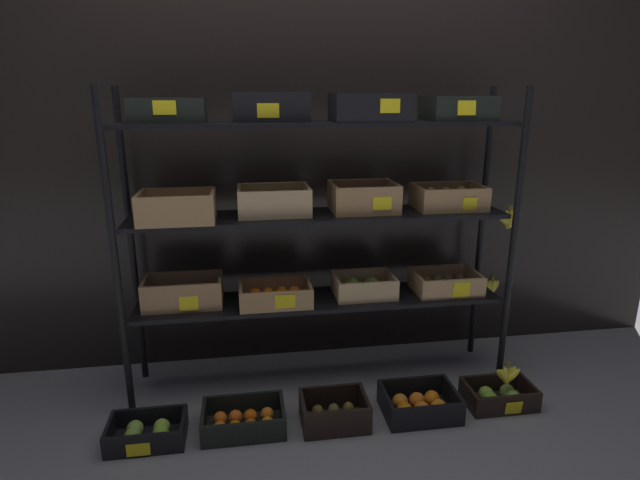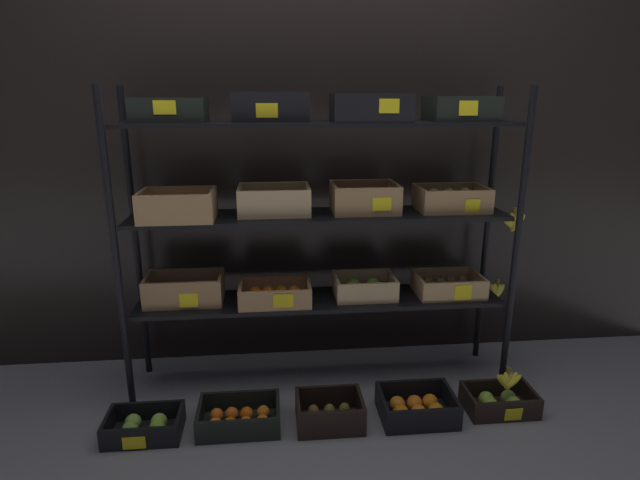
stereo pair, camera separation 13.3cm
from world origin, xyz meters
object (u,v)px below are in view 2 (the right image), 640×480
at_px(crate_ground_tangerine, 239,418).
at_px(crate_ground_kiwi, 330,414).
at_px(crate_ground_apple_green, 144,426).
at_px(banana_bunch_loose, 508,381).
at_px(crate_ground_orange, 417,408).
at_px(display_rack, 323,211).
at_px(crate_ground_rightmost_apple_green, 499,402).

xyz_separation_m(crate_ground_tangerine, crate_ground_kiwi, (0.41, -0.02, 0.01)).
bearing_deg(crate_ground_apple_green, crate_ground_tangerine, 2.96).
distance_m(crate_ground_tangerine, banana_bunch_loose, 1.27).
distance_m(crate_ground_apple_green, crate_ground_kiwi, 0.83).
bearing_deg(crate_ground_orange, display_rack, 137.52).
distance_m(crate_ground_kiwi, crate_ground_orange, 0.41).
bearing_deg(crate_ground_orange, crate_ground_rightmost_apple_green, 1.93).
distance_m(crate_ground_apple_green, crate_ground_rightmost_apple_green, 1.65).
relative_size(display_rack, crate_ground_orange, 5.68).
height_order(crate_ground_kiwi, crate_ground_orange, crate_ground_kiwi).
height_order(crate_ground_orange, banana_bunch_loose, banana_bunch_loose).
distance_m(crate_ground_apple_green, crate_ground_tangerine, 0.42).
bearing_deg(crate_ground_orange, crate_ground_tangerine, 179.53).
relative_size(crate_ground_kiwi, banana_bunch_loose, 2.16).
bearing_deg(crate_ground_kiwi, crate_ground_orange, 2.07).
bearing_deg(display_rack, crate_ground_apple_green, -155.13).
distance_m(crate_ground_orange, crate_ground_rightmost_apple_green, 0.41).
relative_size(crate_ground_kiwi, crate_ground_rightmost_apple_green, 0.93).
xyz_separation_m(display_rack, crate_ground_orange, (0.41, -0.37, -0.87)).
bearing_deg(display_rack, crate_ground_kiwi, -90.88).
bearing_deg(banana_bunch_loose, crate_ground_apple_green, -179.13).
bearing_deg(crate_ground_tangerine, crate_ground_orange, -0.47).
height_order(crate_ground_apple_green, banana_bunch_loose, banana_bunch_loose).
height_order(crate_ground_apple_green, crate_ground_rightmost_apple_green, crate_ground_rightmost_apple_green).
bearing_deg(crate_ground_tangerine, banana_bunch_loose, 0.17).
bearing_deg(crate_ground_kiwi, crate_ground_tangerine, 176.99).
height_order(display_rack, crate_ground_kiwi, display_rack).
distance_m(crate_ground_orange, banana_bunch_loose, 0.45).
bearing_deg(crate_ground_rightmost_apple_green, crate_ground_tangerine, -179.67).
relative_size(crate_ground_apple_green, crate_ground_rightmost_apple_green, 1.01).
bearing_deg(crate_ground_rightmost_apple_green, display_rack, 156.31).
distance_m(crate_ground_apple_green, banana_bunch_loose, 1.68).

